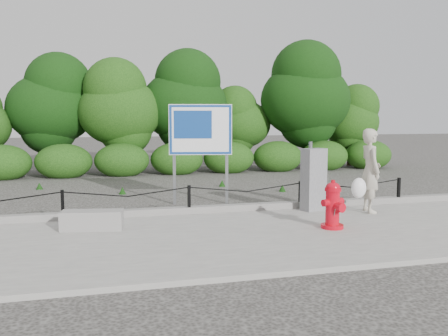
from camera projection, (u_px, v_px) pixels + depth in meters
name	position (u px, v px, depth m)	size (l,w,h in m)	color
ground	(189.00, 218.00, 9.89)	(90.00, 90.00, 0.00)	#2D2B28
sidewalk	(211.00, 239.00, 7.96)	(14.00, 4.00, 0.08)	gray
curb	(189.00, 210.00, 9.92)	(14.00, 0.22, 0.14)	slate
chain_barrier	(189.00, 196.00, 9.84)	(10.06, 0.06, 0.60)	black
treeline	(162.00, 105.00, 18.33)	(20.09, 3.84, 5.10)	black
fire_hydrant	(333.00, 205.00, 8.55)	(0.51, 0.52, 0.88)	red
pedestrian	(370.00, 172.00, 9.97)	(0.77, 0.71, 1.77)	#B3AC9A
concrete_block	(92.00, 220.00, 8.46)	(1.08, 0.38, 0.34)	gray
utility_cabinet	(313.00, 179.00, 10.20)	(0.57, 0.44, 1.48)	gray
advertising_sign	(200.00, 134.00, 11.24)	(1.48, 0.39, 2.40)	slate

